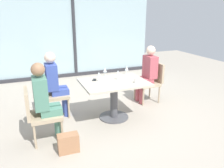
{
  "coord_description": "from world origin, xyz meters",
  "views": [
    {
      "loc": [
        -1.49,
        -3.64,
        1.96
      ],
      "look_at": [
        0.0,
        0.1,
        0.65
      ],
      "focal_mm": 36.04,
      "sensor_mm": 36.0,
      "label": 1
    }
  ],
  "objects_px": {
    "wine_glass_1": "(99,75)",
    "cell_phone_on_table": "(94,80)",
    "chair_side_end": "(39,112)",
    "chair_far_right": "(151,80)",
    "person_side_end": "(45,99)",
    "coffee_cup": "(137,81)",
    "wine_glass_2": "(127,68)",
    "person_far_left": "(55,81)",
    "handbag_0": "(68,143)",
    "person_far_right": "(147,71)",
    "chair_far_left": "(50,92)",
    "wine_glass_3": "(118,73)",
    "wine_glass_0": "(105,70)",
    "dining_table_main": "(114,91)"
  },
  "relations": [
    {
      "from": "wine_glass_1",
      "to": "cell_phone_on_table",
      "type": "height_order",
      "value": "wine_glass_1"
    },
    {
      "from": "wine_glass_1",
      "to": "wine_glass_2",
      "type": "bearing_deg",
      "value": 19.54
    },
    {
      "from": "wine_glass_2",
      "to": "wine_glass_3",
      "type": "height_order",
      "value": "same"
    },
    {
      "from": "chair_side_end",
      "to": "chair_far_left",
      "type": "bearing_deg",
      "value": 72.14
    },
    {
      "from": "wine_glass_0",
      "to": "chair_side_end",
      "type": "bearing_deg",
      "value": -152.05
    },
    {
      "from": "chair_far_left",
      "to": "coffee_cup",
      "type": "bearing_deg",
      "value": -27.0
    },
    {
      "from": "person_side_end",
      "to": "person_far_left",
      "type": "xyz_separation_m",
      "value": [
        0.27,
        0.83,
        0.0
      ]
    },
    {
      "from": "chair_side_end",
      "to": "chair_far_right",
      "type": "relative_size",
      "value": 1.0
    },
    {
      "from": "person_side_end",
      "to": "wine_glass_0",
      "type": "height_order",
      "value": "person_side_end"
    },
    {
      "from": "person_side_end",
      "to": "chair_far_right",
      "type": "bearing_deg",
      "value": 19.36
    },
    {
      "from": "wine_glass_2",
      "to": "cell_phone_on_table",
      "type": "height_order",
      "value": "wine_glass_2"
    },
    {
      "from": "person_far_left",
      "to": "coffee_cup",
      "type": "height_order",
      "value": "person_far_left"
    },
    {
      "from": "person_far_right",
      "to": "chair_side_end",
      "type": "bearing_deg",
      "value": -160.64
    },
    {
      "from": "dining_table_main",
      "to": "person_side_end",
      "type": "distance_m",
      "value": 1.32
    },
    {
      "from": "wine_glass_1",
      "to": "cell_phone_on_table",
      "type": "bearing_deg",
      "value": 112.99
    },
    {
      "from": "handbag_0",
      "to": "wine_glass_3",
      "type": "bearing_deg",
      "value": 38.23
    },
    {
      "from": "wine_glass_1",
      "to": "wine_glass_3",
      "type": "bearing_deg",
      "value": -4.2
    },
    {
      "from": "wine_glass_1",
      "to": "coffee_cup",
      "type": "relative_size",
      "value": 2.06
    },
    {
      "from": "wine_glass_1",
      "to": "wine_glass_3",
      "type": "height_order",
      "value": "same"
    },
    {
      "from": "chair_far_right",
      "to": "person_far_right",
      "type": "height_order",
      "value": "person_far_right"
    },
    {
      "from": "wine_glass_3",
      "to": "handbag_0",
      "type": "xyz_separation_m",
      "value": [
        -1.14,
        -0.85,
        -0.72
      ]
    },
    {
      "from": "chair_far_right",
      "to": "coffee_cup",
      "type": "relative_size",
      "value": 9.67
    },
    {
      "from": "person_side_end",
      "to": "chair_far_left",
      "type": "bearing_deg",
      "value": 79.2
    },
    {
      "from": "cell_phone_on_table",
      "to": "wine_glass_0",
      "type": "bearing_deg",
      "value": 56.79
    },
    {
      "from": "chair_far_right",
      "to": "cell_phone_on_table",
      "type": "distance_m",
      "value": 1.46
    },
    {
      "from": "chair_side_end",
      "to": "cell_phone_on_table",
      "type": "distance_m",
      "value": 1.22
    },
    {
      "from": "wine_glass_1",
      "to": "coffee_cup",
      "type": "height_order",
      "value": "wine_glass_1"
    },
    {
      "from": "handbag_0",
      "to": "chair_far_left",
      "type": "bearing_deg",
      "value": 94.65
    },
    {
      "from": "chair_side_end",
      "to": "wine_glass_1",
      "type": "distance_m",
      "value": 1.25
    },
    {
      "from": "person_far_right",
      "to": "handbag_0",
      "type": "height_order",
      "value": "person_far_right"
    },
    {
      "from": "handbag_0",
      "to": "chair_side_end",
      "type": "bearing_deg",
      "value": 128.37
    },
    {
      "from": "wine_glass_2",
      "to": "wine_glass_0",
      "type": "bearing_deg",
      "value": 174.57
    },
    {
      "from": "wine_glass_0",
      "to": "wine_glass_2",
      "type": "bearing_deg",
      "value": -5.43
    },
    {
      "from": "chair_side_end",
      "to": "person_far_right",
      "type": "xyz_separation_m",
      "value": [
        2.37,
        0.83,
        0.2
      ]
    },
    {
      "from": "person_side_end",
      "to": "handbag_0",
      "type": "xyz_separation_m",
      "value": [
        0.23,
        -0.45,
        -0.56
      ]
    },
    {
      "from": "chair_far_left",
      "to": "wine_glass_3",
      "type": "distance_m",
      "value": 1.34
    },
    {
      "from": "dining_table_main",
      "to": "cell_phone_on_table",
      "type": "bearing_deg",
      "value": 144.94
    },
    {
      "from": "chair_side_end",
      "to": "person_far_left",
      "type": "bearing_deg",
      "value": 65.6
    },
    {
      "from": "wine_glass_0",
      "to": "wine_glass_3",
      "type": "relative_size",
      "value": 1.0
    },
    {
      "from": "wine_glass_0",
      "to": "coffee_cup",
      "type": "relative_size",
      "value": 2.06
    },
    {
      "from": "chair_far_right",
      "to": "person_far_left",
      "type": "bearing_deg",
      "value": -180.0
    },
    {
      "from": "person_far_left",
      "to": "wine_glass_3",
      "type": "xyz_separation_m",
      "value": [
        1.1,
        -0.43,
        0.16
      ]
    },
    {
      "from": "person_far_left",
      "to": "coffee_cup",
      "type": "xyz_separation_m",
      "value": [
        1.33,
        -0.74,
        0.08
      ]
    },
    {
      "from": "chair_far_right",
      "to": "wine_glass_3",
      "type": "distance_m",
      "value": 1.15
    },
    {
      "from": "wine_glass_0",
      "to": "wine_glass_3",
      "type": "height_order",
      "value": "same"
    },
    {
      "from": "wine_glass_2",
      "to": "wine_glass_1",
      "type": "bearing_deg",
      "value": -160.46
    },
    {
      "from": "dining_table_main",
      "to": "cell_phone_on_table",
      "type": "relative_size",
      "value": 8.25
    },
    {
      "from": "coffee_cup",
      "to": "wine_glass_1",
      "type": "bearing_deg",
      "value": 151.11
    },
    {
      "from": "chair_far_right",
      "to": "person_far_left",
      "type": "distance_m",
      "value": 2.11
    },
    {
      "from": "person_side_end",
      "to": "coffee_cup",
      "type": "height_order",
      "value": "person_side_end"
    }
  ]
}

